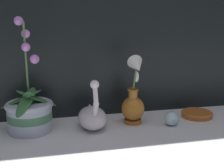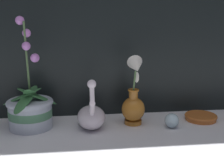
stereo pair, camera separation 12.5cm
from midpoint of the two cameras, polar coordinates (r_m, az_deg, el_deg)
The scene contains 6 objects.
ground_plane at distance 1.20m, azimuth 4.97°, elevation -9.32°, with size 2.80×2.80×0.00m, color white.
orchid_potted_plant at distance 1.26m, azimuth -12.03°, elevation -4.53°, with size 0.22×0.26×0.44m.
swan_figurine at distance 1.25m, azimuth -0.95°, elevation -5.78°, with size 0.11×0.20×0.21m.
blue_vase at distance 1.27m, azimuth 6.82°, elevation -3.21°, with size 0.10×0.14×0.29m.
glass_sphere at distance 1.29m, azimuth 13.65°, elevation -6.57°, with size 0.06×0.06×0.06m.
amber_dish at distance 1.41m, azimuth 18.41°, elevation -5.75°, with size 0.14×0.14×0.02m.
Camera 2 is at (-0.17, -1.09, 0.47)m, focal length 50.00 mm.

